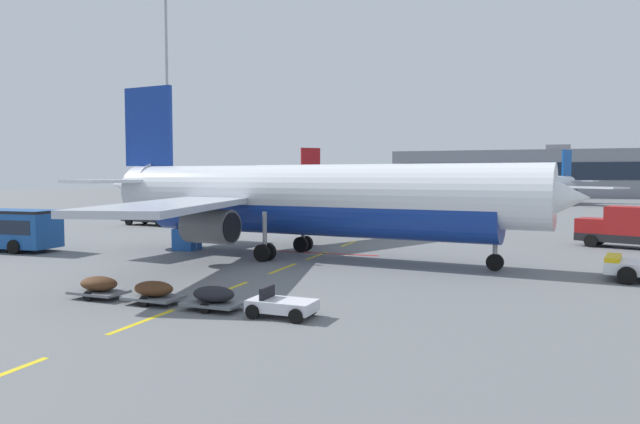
% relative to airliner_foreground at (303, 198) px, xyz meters
% --- Properties ---
extents(ground, '(400.00, 400.00, 0.00)m').
position_rel_airliner_foreground_xyz_m(ground, '(22.61, 20.32, -3.95)').
color(ground, slate).
extents(apron_paint_markings, '(8.00, 98.70, 0.01)m').
position_rel_airliner_foreground_xyz_m(apron_paint_markings, '(0.61, 20.14, -3.95)').
color(apron_paint_markings, yellow).
rests_on(apron_paint_markings, ground).
extents(airliner_foreground, '(34.82, 34.40, 12.20)m').
position_rel_airliner_foreground_xyz_m(airliner_foreground, '(0.00, 0.00, 0.00)').
color(airliner_foreground, white).
rests_on(airliner_foreground, ground).
extents(airliner_mid_left, '(25.16, 25.02, 10.47)m').
position_rel_airliner_foreground_xyz_m(airliner_mid_left, '(-31.73, 55.19, -0.56)').
color(airliner_mid_left, silver).
rests_on(airliner_mid_left, ground).
extents(airliner_far_center, '(27.31, 28.80, 10.55)m').
position_rel_airliner_foreground_xyz_m(airliner_far_center, '(15.78, 79.63, -0.53)').
color(airliner_far_center, silver).
rests_on(airliner_far_center, ground).
extents(fuel_service_truck, '(7.40, 4.73, 3.14)m').
position_rel_airliner_foreground_xyz_m(fuel_service_truck, '(21.39, 12.80, -2.30)').
color(fuel_service_truck, black).
rests_on(fuel_service_truck, ground).
extents(ground_power_truck, '(7.28, 3.45, 3.14)m').
position_rel_airliner_foreground_xyz_m(ground_power_truck, '(-24.52, 17.41, -2.30)').
color(ground_power_truck, black).
rests_on(ground_power_truck, ground).
extents(baggage_train, '(11.65, 2.03, 1.14)m').
position_rel_airliner_foreground_xyz_m(baggage_train, '(0.70, -15.43, -3.42)').
color(baggage_train, silver).
rests_on(baggage_train, ground).
extents(uld_cargo_container, '(1.62, 1.59, 1.60)m').
position_rel_airliner_foreground_xyz_m(uld_cargo_container, '(-9.48, 0.64, -3.15)').
color(uld_cargo_container, '#194C9E').
rests_on(uld_cargo_container, ground).
extents(apron_light_mast_near, '(1.80, 1.80, 28.82)m').
position_rel_airliner_foreground_xyz_m(apron_light_mast_near, '(-29.04, 26.90, 13.66)').
color(apron_light_mast_near, slate).
rests_on(apron_light_mast_near, ground).
extents(terminal_satellite, '(63.07, 25.52, 13.39)m').
position_rel_airliner_foreground_xyz_m(terminal_satellite, '(11.29, 128.21, 1.96)').
color(terminal_satellite, gray).
rests_on(terminal_satellite, ground).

